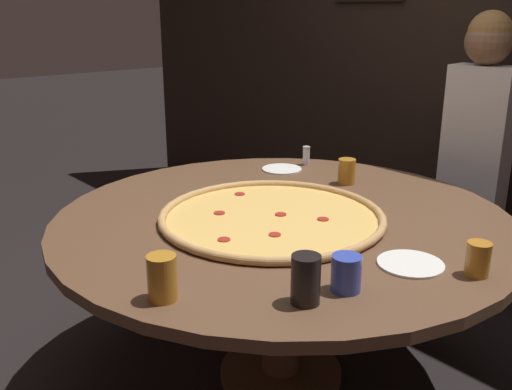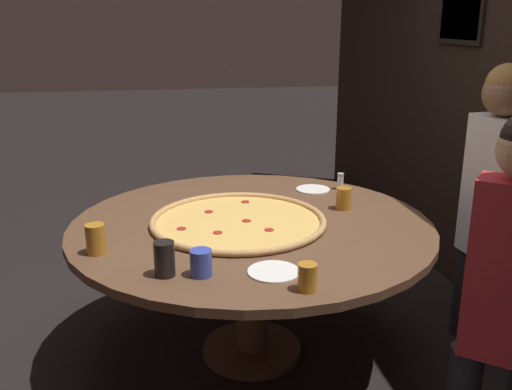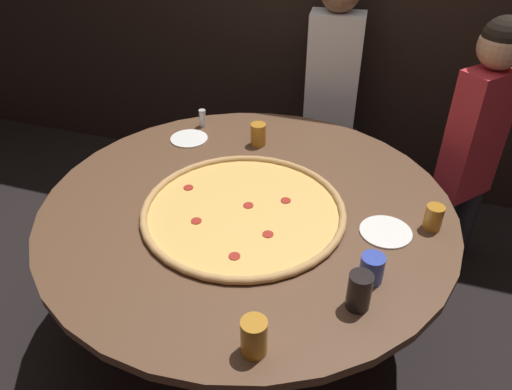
# 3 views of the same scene
# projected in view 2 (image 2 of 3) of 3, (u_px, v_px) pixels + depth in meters

# --- Properties ---
(ground_plane) EXTENTS (24.00, 24.00, 0.00)m
(ground_plane) POSITION_uv_depth(u_px,v_px,m) (252.00, 352.00, 3.04)
(ground_plane) COLOR black
(dining_table) EXTENTS (1.79, 1.79, 0.74)m
(dining_table) POSITION_uv_depth(u_px,v_px,m) (252.00, 243.00, 2.86)
(dining_table) COLOR brown
(dining_table) RESTS_ON ground_plane
(giant_pizza) EXTENTS (0.87, 0.87, 0.03)m
(giant_pizza) POSITION_uv_depth(u_px,v_px,m) (238.00, 221.00, 2.80)
(giant_pizza) COLOR #EAB75B
(giant_pizza) RESTS_ON dining_table
(drink_cup_beside_pizza) EXTENTS (0.09, 0.09, 0.11)m
(drink_cup_beside_pizza) POSITION_uv_depth(u_px,v_px,m) (201.00, 263.00, 2.22)
(drink_cup_beside_pizza) COLOR #384CB7
(drink_cup_beside_pizza) RESTS_ON dining_table
(drink_cup_by_shaker) EXTENTS (0.07, 0.07, 0.11)m
(drink_cup_by_shaker) POSITION_uv_depth(u_px,v_px,m) (307.00, 277.00, 2.10)
(drink_cup_by_shaker) COLOR #BC7A23
(drink_cup_by_shaker) RESTS_ON dining_table
(drink_cup_near_left) EXTENTS (0.08, 0.08, 0.12)m
(drink_cup_near_left) POSITION_uv_depth(u_px,v_px,m) (344.00, 198.00, 3.00)
(drink_cup_near_left) COLOR #BC7A23
(drink_cup_near_left) RESTS_ON dining_table
(drink_cup_centre_back) EXTENTS (0.08, 0.08, 0.13)m
(drink_cup_centre_back) POSITION_uv_depth(u_px,v_px,m) (96.00, 239.00, 2.43)
(drink_cup_centre_back) COLOR #BC7A23
(drink_cup_centre_back) RESTS_ON dining_table
(drink_cup_far_right) EXTENTS (0.08, 0.08, 0.14)m
(drink_cup_far_right) POSITION_uv_depth(u_px,v_px,m) (164.00, 259.00, 2.22)
(drink_cup_far_right) COLOR black
(drink_cup_far_right) RESTS_ON dining_table
(white_plate_near_front) EXTENTS (0.20, 0.20, 0.01)m
(white_plate_near_front) POSITION_uv_depth(u_px,v_px,m) (313.00, 189.00, 3.35)
(white_plate_near_front) COLOR white
(white_plate_near_front) RESTS_ON dining_table
(white_plate_right_side) EXTENTS (0.21, 0.21, 0.01)m
(white_plate_right_side) POSITION_uv_depth(u_px,v_px,m) (274.00, 272.00, 2.26)
(white_plate_right_side) COLOR white
(white_plate_right_side) RESTS_ON dining_table
(condiment_shaker) EXTENTS (0.04, 0.04, 0.10)m
(condiment_shaker) POSITION_uv_depth(u_px,v_px,m) (340.00, 181.00, 3.36)
(condiment_shaker) COLOR silver
(condiment_shaker) RESTS_ON dining_table
(diner_side_right) EXTENTS (0.33, 0.35, 1.42)m
(diner_side_right) POSITION_uv_depth(u_px,v_px,m) (510.00, 280.00, 2.05)
(diner_side_right) COLOR #232328
(diner_side_right) RESTS_ON ground_plane
(diner_centre_back) EXTENTS (0.39, 0.23, 1.51)m
(diner_centre_back) POSITION_uv_depth(u_px,v_px,m) (493.00, 195.00, 2.88)
(diner_centre_back) COLOR #232328
(diner_centre_back) RESTS_ON ground_plane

